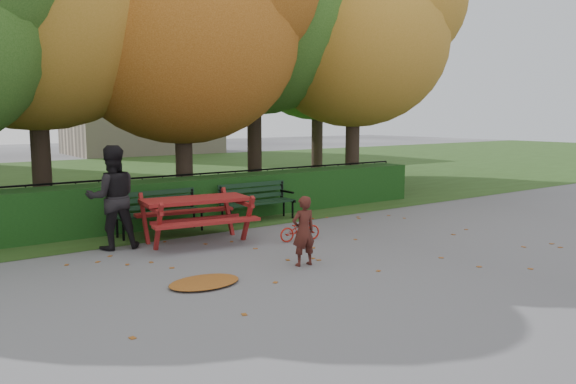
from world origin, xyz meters
TOP-DOWN VIEW (x-y plane):
  - ground at (0.00, 0.00)m, footprint 90.00×90.00m
  - grass_strip at (0.00, 14.00)m, footprint 90.00×90.00m
  - building_right at (8.00, 28.00)m, footprint 9.00×6.00m
  - hedge at (0.00, 4.50)m, footprint 13.00×0.90m
  - iron_fence at (0.00, 5.30)m, footprint 14.00×0.04m
  - tree_c at (0.83, 5.96)m, footprint 6.30×6.00m
  - tree_e at (6.52, 5.77)m, footprint 6.09×5.80m
  - tree_g at (8.33, 9.76)m, footprint 6.30×6.00m
  - bench_left at (-1.30, 3.70)m, footprint 1.80×0.57m
  - bench_right at (1.10, 3.70)m, footprint 1.80×0.57m
  - picnic_table at (-1.04, 2.52)m, footprint 2.20×1.87m
  - leaf_pile at (-2.21, -0.06)m, footprint 1.10×0.79m
  - leaf_scatter at (0.00, 0.30)m, footprint 9.00×5.70m
  - child at (-0.41, -0.07)m, footprint 0.44×0.31m
  - adult at (-2.51, 2.90)m, footprint 1.04×0.87m
  - bicycle at (0.64, 1.41)m, footprint 0.89×0.43m

SIDE VIEW (x-z plane):
  - ground at x=0.00m, z-range 0.00..0.00m
  - grass_strip at x=0.00m, z-range 0.01..0.01m
  - leaf_scatter at x=0.00m, z-range 0.00..0.01m
  - leaf_pile at x=-2.21m, z-range 0.00..0.07m
  - bicycle at x=0.64m, z-range 0.00..0.45m
  - hedge at x=0.00m, z-range 0.00..1.00m
  - bench_left at x=-1.30m, z-range 0.08..0.96m
  - bench_right at x=1.10m, z-range 0.08..0.96m
  - iron_fence at x=0.00m, z-range 0.03..1.05m
  - child at x=-0.41m, z-range 0.00..1.15m
  - picnic_table at x=-1.04m, z-range 0.18..1.16m
  - adult at x=-2.51m, z-range 0.00..1.90m
  - tree_c at x=0.83m, z-range 0.82..8.82m
  - tree_e at x=6.52m, z-range 1.01..9.16m
  - tree_g at x=8.33m, z-range 1.10..9.65m
  - building_right at x=8.00m, z-range 0.00..12.00m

